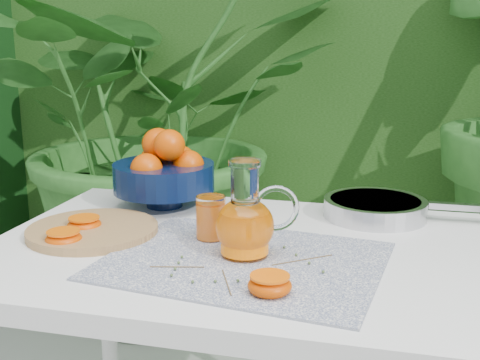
% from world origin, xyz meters
% --- Properties ---
extents(hedge_backdrop, '(8.00, 1.65, 2.50)m').
position_xyz_m(hedge_backdrop, '(0.06, 2.06, 1.19)').
color(hedge_backdrop, '#1D4714').
rests_on(hedge_backdrop, ground).
extents(potted_plant_left, '(2.31, 2.31, 1.64)m').
position_xyz_m(potted_plant_left, '(-0.69, 1.24, 0.82)').
color(potted_plant_left, '#296021').
rests_on(potted_plant_left, ground).
extents(white_table, '(1.00, 0.70, 0.75)m').
position_xyz_m(white_table, '(-0.05, 0.01, 0.67)').
color(white_table, white).
rests_on(white_table, ground).
extents(placemat, '(0.55, 0.45, 0.00)m').
position_xyz_m(placemat, '(-0.02, -0.07, 0.75)').
color(placemat, '#0D1C4D').
rests_on(placemat, white_table).
extents(cutting_board, '(0.31, 0.31, 0.02)m').
position_xyz_m(cutting_board, '(-0.37, 0.01, 0.76)').
color(cutting_board, '#A7824B').
rests_on(cutting_board, white_table).
extents(fruit_bowl, '(0.32, 0.32, 0.19)m').
position_xyz_m(fruit_bowl, '(-0.30, 0.25, 0.84)').
color(fruit_bowl, black).
rests_on(fruit_bowl, white_table).
extents(juice_pitcher, '(0.17, 0.14, 0.18)m').
position_xyz_m(juice_pitcher, '(-0.02, -0.05, 0.82)').
color(juice_pitcher, white).
rests_on(juice_pitcher, white_table).
extents(juice_tumbler, '(0.08, 0.08, 0.09)m').
position_xyz_m(juice_tumbler, '(-0.11, 0.03, 0.80)').
color(juice_tumbler, white).
rests_on(juice_tumbler, white_table).
extents(saute_pan, '(0.41, 0.24, 0.04)m').
position_xyz_m(saute_pan, '(0.21, 0.28, 0.77)').
color(saute_pan, '#BCBCC1').
rests_on(saute_pan, white_table).
extents(orange_halves, '(0.53, 0.30, 0.04)m').
position_xyz_m(orange_halves, '(-0.24, -0.09, 0.77)').
color(orange_halves, '#E74702').
rests_on(orange_halves, white_table).
extents(thyme_sprigs, '(0.31, 0.24, 0.01)m').
position_xyz_m(thyme_sprigs, '(-0.02, -0.12, 0.76)').
color(thyme_sprigs, brown).
rests_on(thyme_sprigs, white_table).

